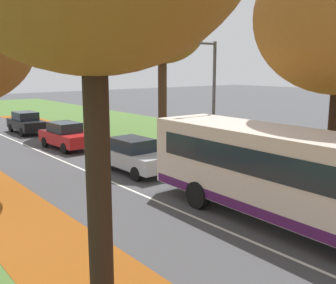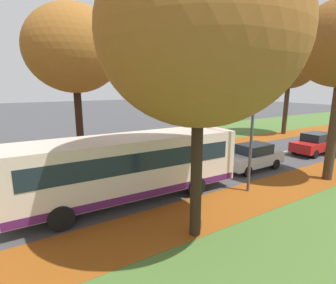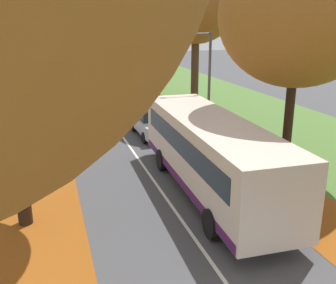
{
  "view_description": "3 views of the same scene",
  "coord_description": "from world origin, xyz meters",
  "px_view_note": "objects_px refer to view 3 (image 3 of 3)",
  "views": [
    {
      "loc": [
        -8.49,
        2.15,
        4.89
      ],
      "look_at": [
        1.62,
        14.59,
        1.86
      ],
      "focal_mm": 42.0,
      "sensor_mm": 36.0,
      "label": 1
    },
    {
      "loc": [
        12.4,
        4.35,
        5.22
      ],
      "look_at": [
        0.13,
        11.98,
        2.09
      ],
      "focal_mm": 28.0,
      "sensor_mm": 36.0,
      "label": 2
    },
    {
      "loc": [
        -4.02,
        -4.32,
        6.55
      ],
      "look_at": [
        0.81,
        11.19,
        1.49
      ],
      "focal_mm": 42.0,
      "sensor_mm": 36.0,
      "label": 3
    }
  ],
  "objects_px": {
    "tree_right_far": "(157,16)",
    "streetlamp_right": "(203,78)",
    "car_silver_lead": "(152,122)",
    "tree_left_mid": "(20,32)",
    "bus": "(210,152)",
    "tree_right_mid": "(196,8)",
    "car_red_following": "(125,100)",
    "tree_left_far": "(27,10)",
    "tree_right_near": "(298,15)",
    "car_black_third_in_line": "(112,85)"
  },
  "relations": [
    {
      "from": "tree_left_mid",
      "to": "bus",
      "type": "distance_m",
      "value": 12.53
    },
    {
      "from": "car_silver_lead",
      "to": "car_red_following",
      "type": "xyz_separation_m",
      "value": [
        -0.11,
        7.18,
        0.0
      ]
    },
    {
      "from": "tree_right_far",
      "to": "car_silver_lead",
      "type": "distance_m",
      "value": 13.67
    },
    {
      "from": "tree_right_far",
      "to": "streetlamp_right",
      "type": "height_order",
      "value": "tree_right_far"
    },
    {
      "from": "tree_left_mid",
      "to": "bus",
      "type": "xyz_separation_m",
      "value": [
        6.91,
        -9.54,
        -4.25
      ]
    },
    {
      "from": "tree_right_near",
      "to": "car_black_third_in_line",
      "type": "relative_size",
      "value": 2.27
    },
    {
      "from": "streetlamp_right",
      "to": "car_silver_lead",
      "type": "bearing_deg",
      "value": 123.65
    },
    {
      "from": "car_silver_lead",
      "to": "car_black_third_in_line",
      "type": "xyz_separation_m",
      "value": [
        0.06,
        14.5,
        0.0
      ]
    },
    {
      "from": "streetlamp_right",
      "to": "car_silver_lead",
      "type": "relative_size",
      "value": 1.42
    },
    {
      "from": "tree_left_far",
      "to": "tree_right_mid",
      "type": "height_order",
      "value": "tree_left_far"
    },
    {
      "from": "streetlamp_right",
      "to": "car_black_third_in_line",
      "type": "distance_m",
      "value": 17.82
    },
    {
      "from": "tree_right_far",
      "to": "car_black_third_in_line",
      "type": "bearing_deg",
      "value": 142.4
    },
    {
      "from": "car_silver_lead",
      "to": "tree_right_near",
      "type": "bearing_deg",
      "value": -62.31
    },
    {
      "from": "bus",
      "to": "car_red_following",
      "type": "bearing_deg",
      "value": 90.81
    },
    {
      "from": "tree_right_near",
      "to": "car_silver_lead",
      "type": "relative_size",
      "value": 2.27
    },
    {
      "from": "car_black_third_in_line",
      "to": "streetlamp_right",
      "type": "bearing_deg",
      "value": -83.73
    },
    {
      "from": "car_black_third_in_line",
      "to": "tree_right_mid",
      "type": "bearing_deg",
      "value": -74.37
    },
    {
      "from": "tree_right_far",
      "to": "streetlamp_right",
      "type": "relative_size",
      "value": 1.54
    },
    {
      "from": "car_silver_lead",
      "to": "tree_left_far",
      "type": "bearing_deg",
      "value": 117.44
    },
    {
      "from": "tree_right_mid",
      "to": "tree_right_far",
      "type": "height_order",
      "value": "tree_right_mid"
    },
    {
      "from": "car_silver_lead",
      "to": "car_black_third_in_line",
      "type": "height_order",
      "value": "same"
    },
    {
      "from": "tree_left_far",
      "to": "tree_right_near",
      "type": "distance_m",
      "value": 23.06
    },
    {
      "from": "tree_right_mid",
      "to": "streetlamp_right",
      "type": "bearing_deg",
      "value": -106.42
    },
    {
      "from": "tree_right_near",
      "to": "bus",
      "type": "height_order",
      "value": "tree_right_near"
    },
    {
      "from": "tree_right_mid",
      "to": "bus",
      "type": "xyz_separation_m",
      "value": [
        -3.39,
        -10.6,
        -5.58
      ]
    },
    {
      "from": "car_red_following",
      "to": "bus",
      "type": "bearing_deg",
      "value": -89.19
    },
    {
      "from": "tree_right_mid",
      "to": "tree_right_far",
      "type": "relative_size",
      "value": 1.03
    },
    {
      "from": "car_black_third_in_line",
      "to": "tree_left_far",
      "type": "bearing_deg",
      "value": -165.76
    },
    {
      "from": "tree_right_near",
      "to": "car_black_third_in_line",
      "type": "distance_m",
      "value": 23.26
    },
    {
      "from": "tree_left_far",
      "to": "car_red_following",
      "type": "height_order",
      "value": "tree_left_far"
    },
    {
      "from": "tree_left_far",
      "to": "tree_right_near",
      "type": "xyz_separation_m",
      "value": [
        10.66,
        -20.44,
        -0.58
      ]
    },
    {
      "from": "tree_left_far",
      "to": "tree_right_near",
      "type": "relative_size",
      "value": 1.02
    },
    {
      "from": "tree_left_mid",
      "to": "car_red_following",
      "type": "relative_size",
      "value": 1.98
    },
    {
      "from": "streetlamp_right",
      "to": "car_black_third_in_line",
      "type": "xyz_separation_m",
      "value": [
        -1.92,
        17.47,
        -2.92
      ]
    },
    {
      "from": "tree_left_mid",
      "to": "bus",
      "type": "height_order",
      "value": "tree_left_mid"
    },
    {
      "from": "tree_right_mid",
      "to": "bus",
      "type": "bearing_deg",
      "value": -107.75
    },
    {
      "from": "tree_right_far",
      "to": "car_red_following",
      "type": "distance_m",
      "value": 8.44
    },
    {
      "from": "tree_right_far",
      "to": "car_red_following",
      "type": "bearing_deg",
      "value": -130.0
    },
    {
      "from": "tree_right_far",
      "to": "bus",
      "type": "relative_size",
      "value": 0.88
    },
    {
      "from": "tree_left_far",
      "to": "tree_right_far",
      "type": "bearing_deg",
      "value": -6.02
    },
    {
      "from": "tree_left_mid",
      "to": "tree_right_mid",
      "type": "xyz_separation_m",
      "value": [
        10.31,
        1.06,
        1.33
      ]
    },
    {
      "from": "tree_right_far",
      "to": "car_silver_lead",
      "type": "height_order",
      "value": "tree_right_far"
    },
    {
      "from": "car_red_following",
      "to": "tree_right_near",
      "type": "bearing_deg",
      "value": -74.45
    },
    {
      "from": "tree_right_near",
      "to": "tree_right_mid",
      "type": "height_order",
      "value": "tree_right_near"
    },
    {
      "from": "bus",
      "to": "tree_left_mid",
      "type": "bearing_deg",
      "value": 125.92
    },
    {
      "from": "car_red_following",
      "to": "car_silver_lead",
      "type": "bearing_deg",
      "value": -89.1
    },
    {
      "from": "car_black_third_in_line",
      "to": "car_red_following",
      "type": "bearing_deg",
      "value": -91.35
    },
    {
      "from": "tree_right_mid",
      "to": "tree_right_far",
      "type": "bearing_deg",
      "value": 88.9
    },
    {
      "from": "tree_right_near",
      "to": "tree_right_far",
      "type": "relative_size",
      "value": 1.04
    },
    {
      "from": "tree_right_far",
      "to": "bus",
      "type": "bearing_deg",
      "value": -100.08
    }
  ]
}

